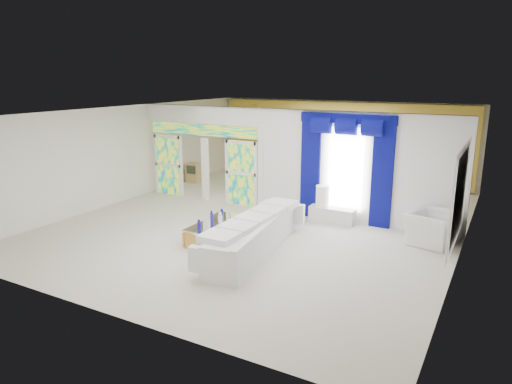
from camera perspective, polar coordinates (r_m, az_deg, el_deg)
The scene contains 22 objects.
floor at distance 13.02m, azimuth 1.40°, elevation -3.41°, with size 12.00×12.00×0.00m, color #B7AF9E.
dividing_wall at distance 12.77m, azimuth 12.14°, elevation 2.88°, with size 5.70×0.18×3.00m, color white.
dividing_header at distance 14.80m, azimuth -6.67°, elevation 9.40°, with size 4.30×0.18×0.55m, color white.
stained_panel_left at distance 15.90m, azimuth -10.69°, elevation 3.30°, with size 0.95×0.04×2.00m, color #994C3F.
stained_panel_right at distance 14.28m, azimuth -1.80°, elevation 2.32°, with size 0.95×0.04×2.00m, color #994C3F.
stained_transom at distance 14.85m, azimuth -6.62°, elevation 7.58°, with size 4.00×0.05×0.35m, color #994C3F.
window_pane at distance 12.76m, azimuth 10.93°, elevation 2.70°, with size 1.00×0.02×2.30m, color white.
blue_drape_left at distance 13.07m, azimuth 6.71°, elevation 2.91°, with size 0.55×0.10×2.80m, color #030648.
blue_drape_right at distance 12.47m, azimuth 15.24°, elevation 1.96°, with size 0.55×0.10×2.80m, color #030648.
blue_pelmet at distance 12.53m, azimuth 11.18°, elevation 8.82°, with size 2.60×0.12×0.25m, color #030648.
wall_mirror at distance 10.32m, azimuth 23.76°, elevation -0.38°, with size 0.04×2.70×1.90m, color white.
gold_curtains at distance 18.02m, azimuth 10.18°, elevation 6.19°, with size 9.70×0.12×2.90m, color gold.
white_sofa at distance 10.60m, azimuth -0.17°, elevation -5.48°, with size 0.82×3.84×0.73m, color silver.
coffee_table at distance 11.57m, azimuth -5.32°, elevation -4.72°, with size 0.59×1.77×0.39m, color #B47E38.
console_table at distance 12.90m, azimuth 9.33°, elevation -2.80°, with size 1.25×0.40×0.42m, color silver.
table_lamp at distance 12.86m, azimuth 8.16°, elevation -0.49°, with size 0.36×0.36×0.58m, color white.
armchair at distance 11.90m, azimuth 20.75°, elevation -4.11°, with size 1.19×1.04×0.77m, color silver.
grand_piano at distance 16.99m, azimuth 2.03°, elevation 2.36°, with size 1.38×1.81×0.91m, color black.
piano_bench at distance 15.68m, azimuth -0.62°, elevation 0.20°, with size 0.88×0.34×0.29m, color black.
tv_console at distance 17.67m, azimuth -7.61°, elevation 2.40°, with size 0.50×0.46×0.73m, color #A78753.
chandelier at distance 16.54m, azimuth -0.19°, elevation 9.73°, with size 0.60×0.60×0.60m, color gold.
decanters at distance 11.46m, azimuth -5.39°, elevation -3.35°, with size 0.20×1.23×0.27m.
Camera 1 is at (5.71, -11.02, 3.93)m, focal length 32.59 mm.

